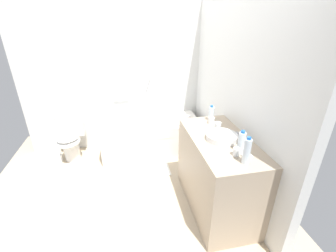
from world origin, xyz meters
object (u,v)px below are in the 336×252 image
at_px(toilet_paper_roll, 59,158).
at_px(sink_basin, 222,137).
at_px(water_bottle_0, 211,114).
at_px(bathtub, 151,135).
at_px(drinking_glass_2, 218,126).
at_px(drinking_glass_1, 211,121).
at_px(drinking_glass_0, 236,152).
at_px(water_bottle_2, 247,151).
at_px(toilet, 70,139).
at_px(sink_faucet, 238,135).
at_px(soap_dish, 247,156).
at_px(water_bottle_1, 241,142).
at_px(bath_mat, 151,170).

bearing_deg(toilet_paper_roll, sink_basin, -33.78).
bearing_deg(toilet_paper_roll, water_bottle_0, -22.57).
distance_m(bathtub, drinking_glass_2, 1.47).
bearing_deg(bathtub, drinking_glass_1, -58.51).
height_order(drinking_glass_0, drinking_glass_1, same).
relative_size(bathtub, drinking_glass_0, 20.37).
xyz_separation_m(bathtub, water_bottle_2, (0.60, -1.83, 0.72)).
xyz_separation_m(toilet, sink_faucet, (2.01, -1.43, 0.59)).
distance_m(toilet, soap_dish, 2.68).
bearing_deg(toilet, water_bottle_1, 52.26).
xyz_separation_m(drinking_glass_0, drinking_glass_1, (0.03, 0.70, 0.00)).
relative_size(water_bottle_1, water_bottle_2, 0.84).
distance_m(water_bottle_0, bath_mat, 1.27).
xyz_separation_m(sink_basin, drinking_glass_0, (0.01, -0.31, 0.01)).
bearing_deg(sink_basin, bathtub, 112.27).
distance_m(toilet, drinking_glass_1, 2.22).
bearing_deg(water_bottle_2, toilet, 134.63).
bearing_deg(water_bottle_2, drinking_glass_1, 88.94).
height_order(sink_basin, toilet_paper_roll, sink_basin).
xyz_separation_m(sink_basin, water_bottle_0, (0.07, 0.49, 0.06)).
xyz_separation_m(water_bottle_0, bath_mat, (-0.72, 0.35, -0.98)).
distance_m(bathtub, toilet, 1.26).
bearing_deg(sink_faucet, bathtub, 118.50).
distance_m(water_bottle_1, toilet_paper_roll, 2.82).
xyz_separation_m(sink_basin, water_bottle_2, (0.03, -0.44, 0.09)).
height_order(water_bottle_0, soap_dish, water_bottle_0).
distance_m(sink_basin, drinking_glass_1, 0.40).
distance_m(water_bottle_1, water_bottle_2, 0.20).
distance_m(bathtub, toilet_paper_roll, 1.48).
xyz_separation_m(water_bottle_2, drinking_glass_2, (0.02, 0.66, -0.07)).
distance_m(water_bottle_1, drinking_glass_2, 0.48).
bearing_deg(drinking_glass_1, water_bottle_0, 72.52).
bearing_deg(drinking_glass_0, sink_basin, 91.19).
distance_m(water_bottle_2, soap_dish, 0.16).
xyz_separation_m(sink_basin, bath_mat, (-0.65, 0.84, -0.92)).
bearing_deg(water_bottle_1, toilet_paper_roll, 142.69).
relative_size(sink_basin, sink_faucet, 2.11).
height_order(drinking_glass_1, bath_mat, drinking_glass_1).
relative_size(sink_basin, water_bottle_2, 1.25).
relative_size(bathtub, sink_basin, 4.89).
distance_m(sink_basin, water_bottle_1, 0.27).
bearing_deg(soap_dish, bathtub, 110.76).
bearing_deg(bathtub, drinking_glass_0, -71.29).
height_order(drinking_glass_0, toilet_paper_roll, drinking_glass_0).
distance_m(sink_faucet, bath_mat, 1.50).
height_order(toilet, drinking_glass_2, drinking_glass_2).
distance_m(water_bottle_2, toilet_paper_roll, 2.90).
bearing_deg(bathtub, sink_basin, -67.73).
bearing_deg(drinking_glass_2, toilet, 147.14).
bearing_deg(sink_faucet, drinking_glass_2, 121.61).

